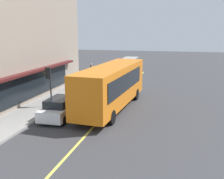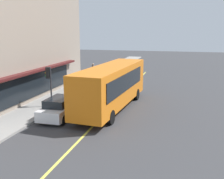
% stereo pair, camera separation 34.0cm
% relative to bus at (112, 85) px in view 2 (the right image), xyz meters
% --- Properties ---
extents(ground, '(120.00, 120.00, 0.00)m').
position_rel_bus_xyz_m(ground, '(2.03, 0.17, -1.99)').
color(ground, '#38383A').
extents(sidewalk, '(80.00, 2.93, 0.15)m').
position_rel_bus_xyz_m(sidewalk, '(2.03, 5.77, -1.91)').
color(sidewalk, gray).
rests_on(sidewalk, ground).
extents(lane_centre_stripe, '(36.00, 0.16, 0.01)m').
position_rel_bus_xyz_m(lane_centre_stripe, '(2.03, 0.17, -1.98)').
color(lane_centre_stripe, '#D8D14C').
rests_on(lane_centre_stripe, ground).
extents(bus, '(11.28, 3.31, 3.50)m').
position_rel_bus_xyz_m(bus, '(0.00, 0.00, 0.00)').
color(bus, orange).
rests_on(bus, ground).
extents(traffic_light, '(0.30, 0.52, 3.20)m').
position_rel_bus_xyz_m(traffic_light, '(-1.04, 5.02, 0.55)').
color(traffic_light, '#2D2D33').
rests_on(traffic_light, sidewalk).
extents(car_black, '(4.33, 1.91, 1.52)m').
position_rel_bus_xyz_m(car_black, '(5.93, 3.12, -1.24)').
color(car_black, black).
rests_on(car_black, ground).
extents(car_white, '(4.31, 1.89, 1.52)m').
position_rel_bus_xyz_m(car_white, '(-3.18, 3.04, -1.24)').
color(car_white, white).
rests_on(car_white, ground).
extents(pedestrian_waiting, '(0.34, 0.34, 1.60)m').
position_rel_bus_xyz_m(pedestrian_waiting, '(12.36, 5.79, -0.88)').
color(pedestrian_waiting, black).
rests_on(pedestrian_waiting, sidewalk).
extents(pedestrian_at_corner, '(0.34, 0.34, 1.76)m').
position_rel_bus_xyz_m(pedestrian_at_corner, '(13.37, 6.24, -0.77)').
color(pedestrian_at_corner, black).
rests_on(pedestrian_at_corner, sidewalk).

